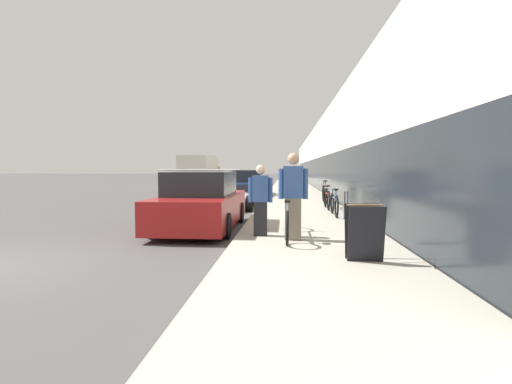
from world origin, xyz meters
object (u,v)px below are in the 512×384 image
Objects in this scene: cruiser_bike_farthest at (325,193)px; parked_sedan_curbside at (201,203)px; person_bystander at (261,200)px; person_rider at (293,196)px; moving_truck at (200,171)px; bike_rack_hoop at (346,202)px; cruiser_bike_nearest at (334,204)px; vintage_roadster_curbside at (231,198)px; sandwich_board_sign at (364,232)px; tandem_bicycle at (287,220)px; parked_sedan_far at (248,185)px; cruiser_bike_middle at (327,199)px.

parked_sedan_curbside reaches higher than cruiser_bike_farthest.
person_bystander is 0.86× the size of cruiser_bike_farthest.
person_rider is 0.24× the size of moving_truck.
bike_rack_hoop is 0.47× the size of cruiser_bike_farthest.
cruiser_bike_nearest reaches higher than vintage_roadster_curbside.
sandwich_board_sign is 10.26m from vintage_roadster_curbside.
cruiser_bike_nearest is at bearing 72.50° from person_rider.
parked_sedan_curbside is at bearing 140.06° from tandem_bicycle.
cruiser_bike_farthest is at bearing -53.56° from parked_sedan_far.
cruiser_bike_middle is 2.03× the size of sandwich_board_sign.
person_rider is at bearing -73.82° from moving_truck.
bike_rack_hoop is 0.18× the size of parked_sedan_curbside.
parked_sedan_far reaches higher than vintage_roadster_curbside.
cruiser_bike_nearest is at bearing 87.68° from sandwich_board_sign.
person_rider reaches higher than cruiser_bike_middle.
sandwich_board_sign reaches higher than cruiser_bike_nearest.
parked_sedan_curbside reaches higher than cruiser_bike_middle.
moving_truck reaches higher than parked_sedan_curbside.
bike_rack_hoop is at bearing 84.93° from sandwich_board_sign.
cruiser_bike_farthest is at bearing 75.43° from person_bystander.
parked_sedan_curbside is at bearing -90.26° from vintage_roadster_curbside.
person_rider is 3.30m from parked_sedan_curbside.
moving_truck reaches higher than parked_sedan_far.
moving_truck is at bearing 106.18° from person_rider.
cruiser_bike_nearest is 0.39× the size of parked_sedan_curbside.
parked_sedan_far is at bearing 99.07° from tandem_bicycle.
moving_truck is at bearing 114.06° from cruiser_bike_middle.
cruiser_bike_middle is 22.29m from moving_truck.
moving_truck is at bearing 111.54° from bike_rack_hoop.
person_rider is 2.11× the size of bike_rack_hoop.
sandwich_board_sign is 29.83m from moving_truck.
parked_sedan_far reaches higher than cruiser_bike_farthest.
bike_rack_hoop is 11.43m from parked_sedan_far.
cruiser_bike_farthest reaches higher than cruiser_bike_nearest.
cruiser_bike_farthest is at bearing -62.69° from moving_truck.
parked_sedan_curbside reaches higher than vintage_roadster_curbside.
vintage_roadster_curbside is at bearing 129.59° from bike_rack_hoop.
person_rider is at bearing -80.67° from parked_sedan_far.
cruiser_bike_middle is 0.40× the size of parked_sedan_curbside.
parked_sedan_curbside is at bearing -132.00° from cruiser_bike_middle.
cruiser_bike_middle is 0.25× the size of moving_truck.
parked_sedan_curbside is at bearing -166.67° from bike_rack_hoop.
person_bystander is at bearing -46.92° from parked_sedan_curbside.
vintage_roadster_curbside is 19.60m from moving_truck.
tandem_bicycle is 1.50× the size of cruiser_bike_nearest.
person_bystander is 1.71× the size of sandwich_board_sign.
parked_sedan_far is (-3.83, 10.76, 0.01)m from bike_rack_hoop.
sandwich_board_sign is at bearing -50.60° from person_bystander.
cruiser_bike_middle is 8.13m from sandwich_board_sign.
person_rider reaches higher than bike_rack_hoop.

